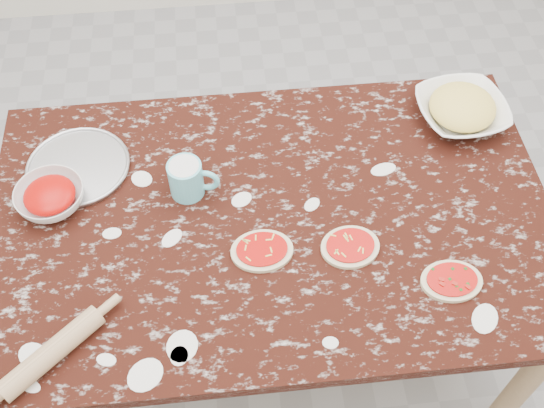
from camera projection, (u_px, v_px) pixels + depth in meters
The scene contains 10 objects.
ground at pixel (272, 330), 2.43m from camera, with size 4.00×4.00×0.00m, color gray.
worktable at pixel (272, 231), 1.89m from camera, with size 1.60×1.00×0.75m.
pizza_tray at pixel (78, 167), 1.92m from camera, with size 0.30×0.30×0.01m, color #B2B2B7.
sauce_bowl at pixel (51, 198), 1.82m from camera, with size 0.19×0.19×0.06m, color white.
cheese_bowl at pixel (461, 111), 2.02m from camera, with size 0.28×0.28×0.07m, color white.
flour_mug at pixel (187, 179), 1.83m from camera, with size 0.15×0.10×0.11m.
pizza_left at pixel (262, 251), 1.75m from camera, with size 0.18×0.14×0.02m.
pizza_mid at pixel (350, 247), 1.75m from camera, with size 0.18×0.15×0.02m.
pizza_right at pixel (451, 281), 1.69m from camera, with size 0.16×0.13×0.02m.
rolling_pin at pixel (52, 353), 1.55m from camera, with size 0.06×0.06×0.28m, color tan.
Camera 1 is at (-0.11, -1.06, 2.24)m, focal length 42.64 mm.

